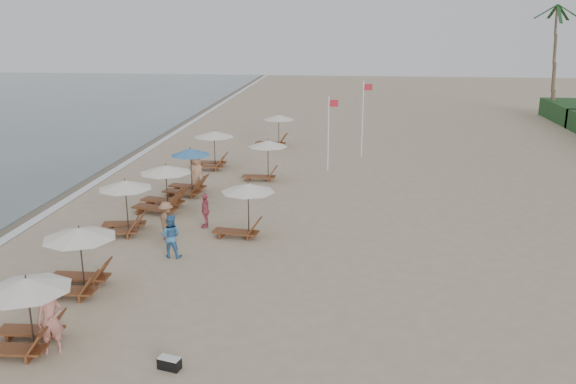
# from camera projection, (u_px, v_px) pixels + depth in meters

# --- Properties ---
(ground) EXTENTS (160.00, 160.00, 0.00)m
(ground) POSITION_uv_depth(u_px,v_px,m) (263.00, 286.00, 20.41)
(ground) COLOR tan
(ground) RESTS_ON ground
(wet_sand_band) EXTENTS (3.20, 140.00, 0.01)m
(wet_sand_band) POSITION_uv_depth(u_px,v_px,m) (53.00, 194.00, 31.26)
(wet_sand_band) COLOR #6B5E4C
(wet_sand_band) RESTS_ON ground
(foam_line) EXTENTS (0.50, 140.00, 0.02)m
(foam_line) POSITION_uv_depth(u_px,v_px,m) (77.00, 194.00, 31.12)
(foam_line) COLOR white
(foam_line) RESTS_ON ground
(lounger_station_0) EXTENTS (2.56, 2.38, 2.09)m
(lounger_station_0) POSITION_uv_depth(u_px,v_px,m) (23.00, 310.00, 16.26)
(lounger_station_0) COLOR brown
(lounger_station_0) RESTS_ON ground
(lounger_station_1) EXTENTS (2.67, 2.40, 2.22)m
(lounger_station_1) POSITION_uv_depth(u_px,v_px,m) (75.00, 259.00, 19.76)
(lounger_station_1) COLOR brown
(lounger_station_1) RESTS_ON ground
(lounger_station_2) EXTENTS (2.50, 2.24, 2.30)m
(lounger_station_2) POSITION_uv_depth(u_px,v_px,m) (122.00, 206.00, 25.19)
(lounger_station_2) COLOR brown
(lounger_station_2) RESTS_ON ground
(lounger_station_3) EXTENTS (2.85, 2.51, 2.18)m
(lounger_station_3) POSITION_uv_depth(u_px,v_px,m) (161.00, 188.00, 28.30)
(lounger_station_3) COLOR brown
(lounger_station_3) RESTS_ON ground
(lounger_station_4) EXTENTS (2.51, 2.13, 2.40)m
(lounger_station_4) POSITION_uv_depth(u_px,v_px,m) (187.00, 173.00, 30.94)
(lounger_station_4) COLOR brown
(lounger_station_4) RESTS_ON ground
(lounger_station_5) EXTENTS (2.63, 2.41, 2.29)m
(lounger_station_5) POSITION_uv_depth(u_px,v_px,m) (211.00, 149.00, 36.24)
(lounger_station_5) COLOR brown
(lounger_station_5) RESTS_ON ground
(inland_station_0) EXTENTS (2.65, 2.24, 2.22)m
(inland_station_0) POSITION_uv_depth(u_px,v_px,m) (243.00, 204.00, 24.78)
(inland_station_0) COLOR brown
(inland_station_0) RESTS_ON ground
(inland_station_1) EXTENTS (2.59, 2.24, 2.22)m
(inland_station_1) POSITION_uv_depth(u_px,v_px,m) (264.00, 155.00, 33.58)
(inland_station_1) COLOR brown
(inland_station_1) RESTS_ON ground
(inland_station_2) EXTENTS (2.81, 2.24, 2.22)m
(inland_station_2) POSITION_uv_depth(u_px,v_px,m) (275.00, 128.00, 42.64)
(inland_station_2) COLOR brown
(inland_station_2) RESTS_ON ground
(beachgoer_near) EXTENTS (0.81, 0.68, 1.89)m
(beachgoer_near) POSITION_uv_depth(u_px,v_px,m) (51.00, 320.00, 16.13)
(beachgoer_near) COLOR #B06D5F
(beachgoer_near) RESTS_ON ground
(beachgoer_mid_a) EXTENTS (0.84, 0.67, 1.67)m
(beachgoer_mid_a) POSITION_uv_depth(u_px,v_px,m) (171.00, 236.00, 22.73)
(beachgoer_mid_a) COLOR teal
(beachgoer_mid_a) RESTS_ON ground
(beachgoer_mid_b) EXTENTS (1.14, 1.19, 1.63)m
(beachgoer_mid_b) POSITION_uv_depth(u_px,v_px,m) (166.00, 221.00, 24.48)
(beachgoer_mid_b) COLOR #94684B
(beachgoer_mid_b) RESTS_ON ground
(beachgoer_far_a) EXTENTS (0.43, 0.91, 1.52)m
(beachgoer_far_a) POSITION_uv_depth(u_px,v_px,m) (205.00, 210.00, 26.03)
(beachgoer_far_a) COLOR #B4485C
(beachgoer_far_a) RESTS_ON ground
(beachgoer_far_b) EXTENTS (0.96, 1.08, 1.85)m
(beachgoer_far_b) POSITION_uv_depth(u_px,v_px,m) (196.00, 172.00, 31.90)
(beachgoer_far_b) COLOR tan
(beachgoer_far_b) RESTS_ON ground
(duffel_bag) EXTENTS (0.64, 0.43, 0.32)m
(duffel_bag) POSITION_uv_depth(u_px,v_px,m) (169.00, 363.00, 15.54)
(duffel_bag) COLOR black
(duffel_bag) RESTS_ON ground
(flag_pole_near) EXTENTS (0.60, 0.08, 4.40)m
(flag_pole_near) POSITION_uv_depth(u_px,v_px,m) (329.00, 130.00, 35.47)
(flag_pole_near) COLOR silver
(flag_pole_near) RESTS_ON ground
(flag_pole_far) EXTENTS (0.60, 0.08, 4.93)m
(flag_pole_far) POSITION_uv_depth(u_px,v_px,m) (363.00, 115.00, 38.98)
(flag_pole_far) COLOR silver
(flag_pole_far) RESTS_ON ground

